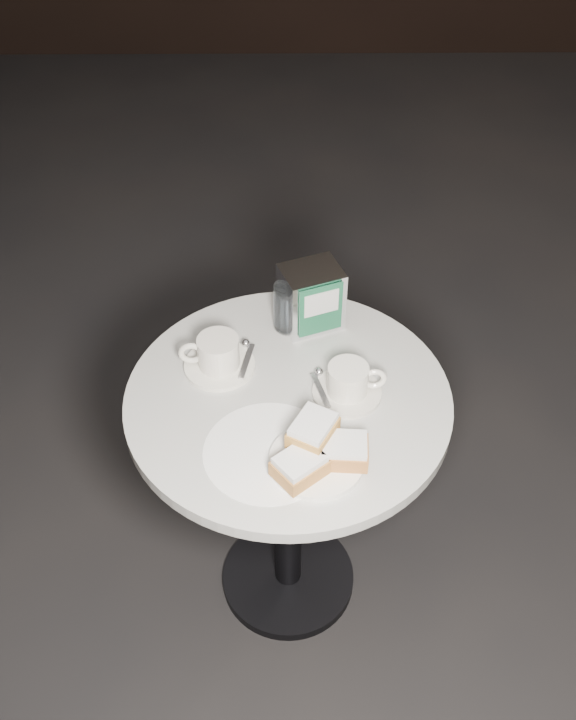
% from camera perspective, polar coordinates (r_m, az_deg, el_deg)
% --- Properties ---
extents(ground, '(7.00, 7.00, 0.00)m').
position_cam_1_polar(ground, '(2.31, 0.00, -15.36)').
color(ground, black).
rests_on(ground, ground).
extents(cafe_table, '(0.70, 0.70, 0.74)m').
position_cam_1_polar(cafe_table, '(1.86, 0.01, -6.73)').
color(cafe_table, black).
rests_on(cafe_table, ground).
extents(sugar_spill, '(0.33, 0.33, 0.00)m').
position_cam_1_polar(sugar_spill, '(1.61, -1.36, -6.53)').
color(sugar_spill, white).
rests_on(sugar_spill, cafe_table).
extents(beignet_plate, '(0.24, 0.24, 0.09)m').
position_cam_1_polar(beignet_plate, '(1.56, 2.15, -6.62)').
color(beignet_plate, white).
rests_on(beignet_plate, cafe_table).
extents(coffee_cup_left, '(0.17, 0.17, 0.08)m').
position_cam_1_polar(coffee_cup_left, '(1.75, -5.00, 0.33)').
color(coffee_cup_left, white).
rests_on(coffee_cup_left, cafe_table).
extents(coffee_cup_right, '(0.16, 0.15, 0.08)m').
position_cam_1_polar(coffee_cup_right, '(1.69, 4.31, -1.63)').
color(coffee_cup_right, beige).
rests_on(coffee_cup_right, cafe_table).
extents(water_glass_left, '(0.08, 0.08, 0.10)m').
position_cam_1_polar(water_glass_left, '(1.85, -0.06, 3.97)').
color(water_glass_left, white).
rests_on(water_glass_left, cafe_table).
extents(water_glass_right, '(0.08, 0.08, 0.12)m').
position_cam_1_polar(water_glass_right, '(1.83, 0.08, 3.77)').
color(water_glass_right, silver).
rests_on(water_glass_right, cafe_table).
extents(napkin_dispenser, '(0.16, 0.14, 0.15)m').
position_cam_1_polar(napkin_dispenser, '(1.83, 1.67, 4.47)').
color(napkin_dispenser, silver).
rests_on(napkin_dispenser, cafe_table).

